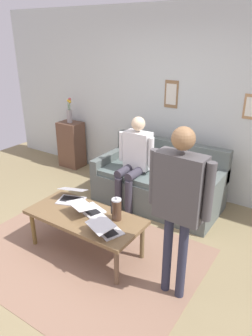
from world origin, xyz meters
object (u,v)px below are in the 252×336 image
at_px(couch, 159,184).
at_px(side_shelf, 72,144).
at_px(coffee_table, 85,219).
at_px(person_standing, 179,195).
at_px(person_seated, 135,157).
at_px(laptop_left, 88,208).
at_px(flower_vase, 69,113).
at_px(laptop_right, 106,228).
at_px(french_press, 117,209).
at_px(laptop_center, 72,196).

relative_size(couch, side_shelf, 2.13).
relative_size(coffee_table, side_shelf, 1.58).
height_order(person_standing, person_seated, person_standing).
bearing_deg(couch, person_seated, 39.50).
distance_m(laptop_left, flower_vase, 2.58).
distance_m(laptop_right, side_shelf, 2.96).
distance_m(laptop_left, french_press, 0.37).
height_order(laptop_left, side_shelf, side_shelf).
relative_size(laptop_left, person_standing, 0.25).
relative_size(coffee_table, french_press, 4.81).
relative_size(couch, laptop_right, 4.59).
bearing_deg(person_standing, side_shelf, -31.94).
bearing_deg(couch, flower_vase, -10.42).
distance_m(laptop_center, laptop_right, 0.79).
xyz_separation_m(couch, coffee_table, (0.15, 1.44, 0.11)).
bearing_deg(laptop_center, flower_vase, -47.20).
relative_size(side_shelf, person_seated, 0.65).
bearing_deg(side_shelf, couch, 169.63).
bearing_deg(french_press, laptop_left, 8.50).
distance_m(coffee_table, laptop_right, 0.41).
bearing_deg(laptop_right, couch, -81.77).
height_order(couch, person_seated, person_seated).
distance_m(french_press, person_standing, 0.91).
height_order(laptop_left, laptop_right, laptop_right).
relative_size(couch, person_standing, 1.07).
bearing_deg(flower_vase, laptop_center, 132.80).
xyz_separation_m(side_shelf, person_seated, (-1.74, 0.60, 0.31)).
bearing_deg(french_press, side_shelf, -37.40).
bearing_deg(laptop_center, couch, -111.87).
distance_m(laptop_center, person_seated, 1.08).
distance_m(flower_vase, person_standing, 3.49).
relative_size(french_press, person_seated, 0.21).
xyz_separation_m(laptop_left, person_seated, (0.10, -1.14, 0.22)).
bearing_deg(laptop_right, person_seated, -69.51).
bearing_deg(laptop_right, flower_vase, -40.82).
height_order(laptop_right, person_standing, person_standing).
height_order(laptop_left, laptop_center, laptop_center).
relative_size(coffee_table, laptop_left, 3.15).
height_order(laptop_center, flower_vase, flower_vase).
bearing_deg(laptop_right, coffee_table, -17.87).
height_order(laptop_center, person_seated, person_seated).
bearing_deg(person_seated, person_standing, 134.27).
bearing_deg(flower_vase, couch, 169.58).
distance_m(laptop_center, french_press, 0.70).
relative_size(laptop_left, laptop_center, 1.07).
bearing_deg(couch, french_press, 97.98).
relative_size(flower_vase, person_standing, 0.26).
bearing_deg(coffee_table, french_press, -158.72).
xyz_separation_m(laptop_right, person_standing, (-0.72, -0.09, 0.54)).
xyz_separation_m(laptop_right, side_shelf, (2.24, -1.93, -0.10)).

